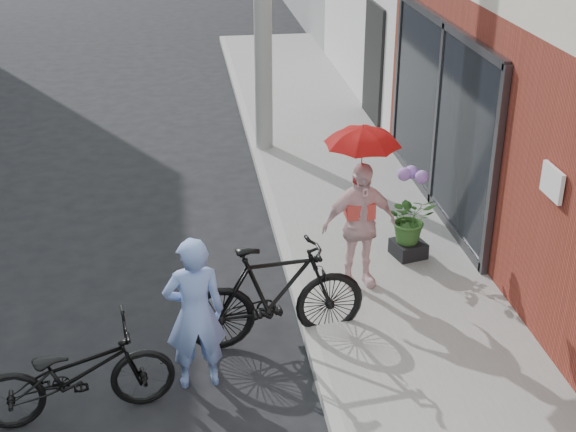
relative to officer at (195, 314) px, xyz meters
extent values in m
plane|color=black|center=(0.22, -0.04, -0.78)|extent=(80.00, 80.00, 0.00)
cube|color=gray|center=(2.32, 1.96, -0.72)|extent=(2.20, 24.00, 0.12)
cube|color=#9E9E99|center=(1.16, 1.96, -0.72)|extent=(0.12, 24.00, 0.12)
cube|color=black|center=(3.38, 3.46, 0.58)|extent=(0.06, 3.80, 2.40)
cube|color=white|center=(3.38, 0.16, 1.04)|extent=(0.04, 0.40, 0.30)
imported|color=#7A95DA|center=(0.00, 0.00, 0.00)|extent=(0.60, 0.42, 1.56)
imported|color=black|center=(-1.07, -0.31, -0.32)|extent=(1.81, 0.87, 0.91)
imported|color=black|center=(0.82, 0.59, -0.22)|extent=(1.92, 0.74, 1.12)
imported|color=silver|center=(1.86, 1.43, 0.08)|extent=(0.91, 0.50, 1.47)
imported|color=red|center=(1.86, 1.43, 1.16)|extent=(0.78, 0.78, 0.69)
cube|color=black|center=(2.62, 1.99, -0.56)|extent=(0.44, 0.44, 0.19)
imported|color=#2F5B24|center=(2.62, 1.99, -0.16)|extent=(0.56, 0.48, 0.62)
camera|label=1|loc=(-0.03, -6.30, 3.99)|focal=50.00mm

